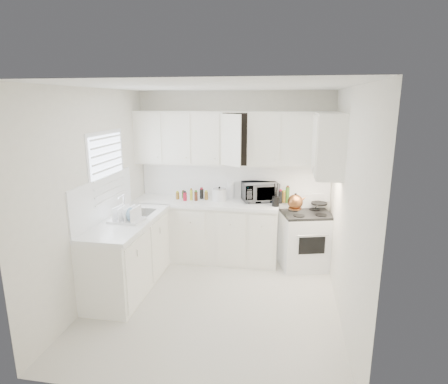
% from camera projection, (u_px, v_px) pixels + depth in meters
% --- Properties ---
extents(floor, '(3.20, 3.20, 0.00)m').
position_uv_depth(floor, '(214.00, 302.00, 4.65)').
color(floor, silver).
rests_on(floor, ground).
extents(ceiling, '(3.20, 3.20, 0.00)m').
position_uv_depth(ceiling, '(213.00, 86.00, 4.04)').
color(ceiling, white).
rests_on(ceiling, ground).
extents(wall_back, '(3.00, 0.00, 3.00)m').
position_uv_depth(wall_back, '(234.00, 176.00, 5.87)').
color(wall_back, white).
rests_on(wall_back, ground).
extents(wall_front, '(3.00, 0.00, 3.00)m').
position_uv_depth(wall_front, '(172.00, 257.00, 2.81)').
color(wall_front, white).
rests_on(wall_front, ground).
extents(wall_left, '(0.00, 3.20, 3.20)m').
position_uv_depth(wall_left, '(95.00, 196.00, 4.59)').
color(wall_left, white).
rests_on(wall_left, ground).
extents(wall_right, '(0.00, 3.20, 3.20)m').
position_uv_depth(wall_right, '(347.00, 208.00, 4.09)').
color(wall_right, white).
rests_on(wall_right, ground).
extents(window_blinds, '(0.06, 0.96, 1.06)m').
position_uv_depth(window_blinds, '(108.00, 171.00, 4.87)').
color(window_blinds, white).
rests_on(window_blinds, wall_left).
extents(lower_cabinets_back, '(2.22, 0.60, 0.90)m').
position_uv_depth(lower_cabinets_back, '(206.00, 231.00, 5.85)').
color(lower_cabinets_back, white).
rests_on(lower_cabinets_back, floor).
extents(lower_cabinets_left, '(0.60, 1.60, 0.90)m').
position_uv_depth(lower_cabinets_left, '(129.00, 256.00, 4.94)').
color(lower_cabinets_left, white).
rests_on(lower_cabinets_left, floor).
extents(countertop_back, '(2.24, 0.64, 0.05)m').
position_uv_depth(countertop_back, '(206.00, 202.00, 5.73)').
color(countertop_back, white).
rests_on(countertop_back, lower_cabinets_back).
extents(countertop_left, '(0.64, 1.62, 0.05)m').
position_uv_depth(countertop_left, '(127.00, 222.00, 4.82)').
color(countertop_left, white).
rests_on(countertop_left, lower_cabinets_left).
extents(backsplash_back, '(2.98, 0.02, 0.55)m').
position_uv_depth(backsplash_back, '(234.00, 180.00, 5.88)').
color(backsplash_back, white).
rests_on(backsplash_back, wall_back).
extents(backsplash_left, '(0.02, 1.60, 0.55)m').
position_uv_depth(backsplash_left, '(104.00, 198.00, 4.80)').
color(backsplash_left, white).
rests_on(backsplash_left, wall_left).
extents(upper_cabinets_back, '(3.00, 0.33, 0.80)m').
position_uv_depth(upper_cabinets_back, '(232.00, 165.00, 5.67)').
color(upper_cabinets_back, white).
rests_on(upper_cabinets_back, wall_back).
extents(upper_cabinets_right, '(0.33, 0.90, 0.80)m').
position_uv_depth(upper_cabinets_right, '(326.00, 175.00, 4.86)').
color(upper_cabinets_right, white).
rests_on(upper_cabinets_right, wall_right).
extents(sink, '(0.42, 0.38, 0.30)m').
position_uv_depth(sink, '(137.00, 204.00, 5.12)').
color(sink, gray).
rests_on(sink, countertop_left).
extents(stove, '(0.83, 0.74, 1.09)m').
position_uv_depth(stove, '(306.00, 232.00, 5.54)').
color(stove, white).
rests_on(stove, floor).
extents(tea_kettle, '(0.31, 0.27, 0.25)m').
position_uv_depth(tea_kettle, '(295.00, 201.00, 5.29)').
color(tea_kettle, brown).
rests_on(tea_kettle, stove).
extents(frying_pan, '(0.34, 0.45, 0.04)m').
position_uv_depth(frying_pan, '(319.00, 203.00, 5.56)').
color(frying_pan, black).
rests_on(frying_pan, stove).
extents(microwave, '(0.59, 0.45, 0.36)m').
position_uv_depth(microwave, '(260.00, 190.00, 5.69)').
color(microwave, gray).
rests_on(microwave, countertop_back).
extents(rice_cooker, '(0.23, 0.23, 0.22)m').
position_uv_depth(rice_cooker, '(219.00, 194.00, 5.72)').
color(rice_cooker, white).
rests_on(rice_cooker, countertop_back).
extents(paper_towel, '(0.12, 0.12, 0.27)m').
position_uv_depth(paper_towel, '(231.00, 190.00, 5.82)').
color(paper_towel, white).
rests_on(paper_towel, countertop_back).
extents(utensil_crock, '(0.14, 0.14, 0.35)m').
position_uv_depth(utensil_crock, '(276.00, 195.00, 5.40)').
color(utensil_crock, black).
rests_on(utensil_crock, countertop_back).
extents(dish_rack, '(0.43, 0.34, 0.23)m').
position_uv_depth(dish_rack, '(126.00, 213.00, 4.72)').
color(dish_rack, white).
rests_on(dish_rack, countertop_left).
extents(spice_left_0, '(0.06, 0.06, 0.13)m').
position_uv_depth(spice_left_0, '(179.00, 194.00, 5.91)').
color(spice_left_0, olive).
rests_on(spice_left_0, countertop_back).
extents(spice_left_1, '(0.06, 0.06, 0.13)m').
position_uv_depth(spice_left_1, '(182.00, 195.00, 5.81)').
color(spice_left_1, '#396822').
rests_on(spice_left_1, countertop_back).
extents(spice_left_2, '(0.06, 0.06, 0.13)m').
position_uv_depth(spice_left_2, '(188.00, 194.00, 5.89)').
color(spice_left_2, '#A7162C').
rests_on(spice_left_2, countertop_back).
extents(spice_left_3, '(0.06, 0.06, 0.13)m').
position_uv_depth(spice_left_3, '(191.00, 196.00, 5.79)').
color(spice_left_3, '#CED431').
rests_on(spice_left_3, countertop_back).
extents(spice_left_4, '(0.06, 0.06, 0.13)m').
position_uv_depth(spice_left_4, '(197.00, 194.00, 5.86)').
color(spice_left_4, '#502717').
rests_on(spice_left_4, countertop_back).
extents(spice_left_5, '(0.06, 0.06, 0.13)m').
position_uv_depth(spice_left_5, '(201.00, 196.00, 5.76)').
color(spice_left_5, black).
rests_on(spice_left_5, countertop_back).
extents(spice_left_6, '(0.06, 0.06, 0.13)m').
position_uv_depth(spice_left_6, '(207.00, 195.00, 5.84)').
color(spice_left_6, olive).
rests_on(spice_left_6, countertop_back).
extents(sauce_right_0, '(0.06, 0.06, 0.19)m').
position_uv_depth(sauce_right_0, '(270.00, 195.00, 5.70)').
color(sauce_right_0, '#A7162C').
rests_on(sauce_right_0, countertop_back).
extents(sauce_right_1, '(0.06, 0.06, 0.19)m').
position_uv_depth(sauce_right_1, '(273.00, 196.00, 5.64)').
color(sauce_right_1, '#CED431').
rests_on(sauce_right_1, countertop_back).
extents(sauce_right_2, '(0.06, 0.06, 0.19)m').
position_uv_depth(sauce_right_2, '(277.00, 195.00, 5.69)').
color(sauce_right_2, '#502717').
rests_on(sauce_right_2, countertop_back).
extents(sauce_right_3, '(0.06, 0.06, 0.19)m').
position_uv_depth(sauce_right_3, '(280.00, 196.00, 5.62)').
color(sauce_right_3, black).
rests_on(sauce_right_3, countertop_back).
extents(sauce_right_4, '(0.06, 0.06, 0.19)m').
position_uv_depth(sauce_right_4, '(284.00, 196.00, 5.67)').
color(sauce_right_4, olive).
rests_on(sauce_right_4, countertop_back).
extents(sauce_right_5, '(0.06, 0.06, 0.19)m').
position_uv_depth(sauce_right_5, '(288.00, 197.00, 5.60)').
color(sauce_right_5, '#396822').
rests_on(sauce_right_5, countertop_back).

